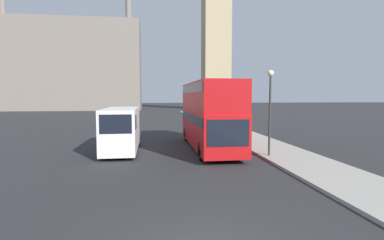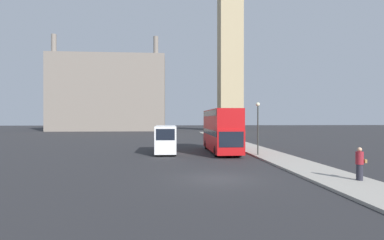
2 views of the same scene
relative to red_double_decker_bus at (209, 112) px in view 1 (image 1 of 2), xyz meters
name	(u,v)px [view 1 (image 1 of 2)]	position (x,y,z in m)	size (l,w,h in m)	color
building_block_distant	(74,66)	(-23.21, 60.25, 8.69)	(33.23, 11.57, 27.11)	slate
red_double_decker_bus	(209,112)	(0.00, 0.00, 0.00)	(2.52, 10.27, 4.43)	#B71114
white_van	(121,129)	(-5.72, -0.51, -0.97)	(2.04, 6.05, 2.78)	white
street_lamp	(270,98)	(2.85, -3.46, 0.97)	(0.36, 0.36, 4.86)	#2D332D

